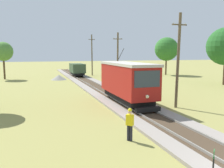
% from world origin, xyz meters
% --- Properties ---
extents(red_tram, '(2.60, 8.54, 4.79)m').
position_xyz_m(red_tram, '(0.00, 13.71, 2.19)').
color(red_tram, maroon).
rests_on(red_tram, rail_right).
extents(freight_car, '(2.40, 5.20, 2.31)m').
position_xyz_m(freight_car, '(0.00, 39.51, 1.56)').
color(freight_car, '#384C33').
rests_on(freight_car, rail_right).
extents(utility_pole_near_tram, '(1.40, 0.43, 7.95)m').
position_xyz_m(utility_pole_near_tram, '(3.58, 11.17, 4.07)').
color(utility_pole_near_tram, brown).
rests_on(utility_pole_near_tram, ground).
extents(utility_pole_mid, '(1.40, 0.41, 7.60)m').
position_xyz_m(utility_pole_mid, '(3.58, 26.14, 3.90)').
color(utility_pole_mid, brown).
rests_on(utility_pole_mid, ground).
extents(utility_pole_far, '(1.40, 0.40, 8.50)m').
position_xyz_m(utility_pole_far, '(3.58, 41.99, 4.35)').
color(utility_pole_far, brown).
rests_on(utility_pole_far, ground).
extents(trackside_signal_marker, '(0.21, 0.21, 1.18)m').
position_xyz_m(trackside_signal_marker, '(-1.81, 0.81, 0.67)').
color(trackside_signal_marker, black).
rests_on(trackside_signal_marker, ground).
extents(gravel_pile, '(2.74, 2.74, 0.89)m').
position_xyz_m(gravel_pile, '(-3.92, 35.95, 0.45)').
color(gravel_pile, gray).
rests_on(gravel_pile, ground).
extents(track_worker, '(0.44, 0.44, 1.78)m').
position_xyz_m(track_worker, '(-3.19, 5.41, 0.98)').
color(track_worker, black).
rests_on(track_worker, ground).
extents(tree_left_near, '(5.00, 5.00, 8.02)m').
position_xyz_m(tree_left_near, '(19.03, 38.21, 5.51)').
color(tree_left_near, '#4C3823').
rests_on(tree_left_near, ground).
extents(tree_left_far, '(3.40, 3.40, 6.67)m').
position_xyz_m(tree_left_far, '(-13.09, 39.92, 4.94)').
color(tree_left_far, '#4C3823').
rests_on(tree_left_far, ground).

